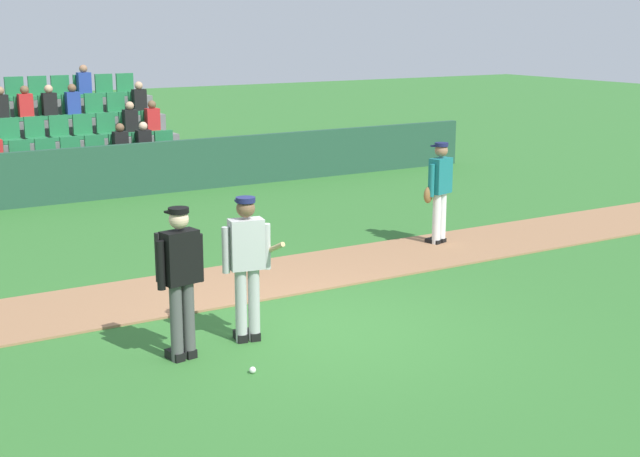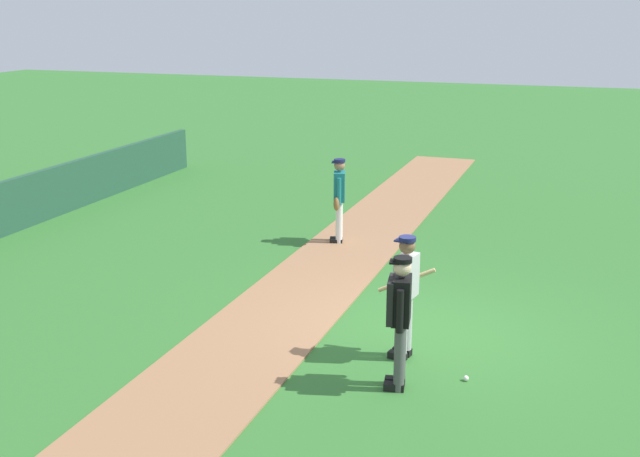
{
  "view_description": "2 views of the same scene",
  "coord_description": "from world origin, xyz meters",
  "px_view_note": "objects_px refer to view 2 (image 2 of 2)",
  "views": [
    {
      "loc": [
        -5.46,
        -9.06,
        3.75
      ],
      "look_at": [
        0.86,
        1.4,
        0.91
      ],
      "focal_mm": 50.22,
      "sensor_mm": 36.0,
      "label": 1
    },
    {
      "loc": [
        -10.77,
        -2.16,
        4.71
      ],
      "look_at": [
        0.58,
        1.85,
        1.3
      ],
      "focal_mm": 43.98,
      "sensor_mm": 36.0,
      "label": 2
    }
  ],
  "objects_px": {
    "baseball": "(466,378)",
    "batter_grey_jersey": "(406,292)",
    "runner_teal_jersey": "(339,198)",
    "umpire_home_plate": "(399,315)"
  },
  "relations": [
    {
      "from": "batter_grey_jersey",
      "to": "umpire_home_plate",
      "type": "bearing_deg",
      "value": -171.38
    },
    {
      "from": "umpire_home_plate",
      "to": "runner_teal_jersey",
      "type": "distance_m",
      "value": 6.42
    },
    {
      "from": "baseball",
      "to": "batter_grey_jersey",
      "type": "bearing_deg",
      "value": 65.77
    },
    {
      "from": "runner_teal_jersey",
      "to": "batter_grey_jersey",
      "type": "bearing_deg",
      "value": -152.48
    },
    {
      "from": "batter_grey_jersey",
      "to": "runner_teal_jersey",
      "type": "distance_m",
      "value": 5.54
    },
    {
      "from": "runner_teal_jersey",
      "to": "baseball",
      "type": "height_order",
      "value": "runner_teal_jersey"
    },
    {
      "from": "batter_grey_jersey",
      "to": "baseball",
      "type": "bearing_deg",
      "value": -114.23
    },
    {
      "from": "runner_teal_jersey",
      "to": "umpire_home_plate",
      "type": "bearing_deg",
      "value": -155.13
    },
    {
      "from": "umpire_home_plate",
      "to": "runner_teal_jersey",
      "type": "height_order",
      "value": "same"
    },
    {
      "from": "batter_grey_jersey",
      "to": "umpire_home_plate",
      "type": "relative_size",
      "value": 1.0
    }
  ]
}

